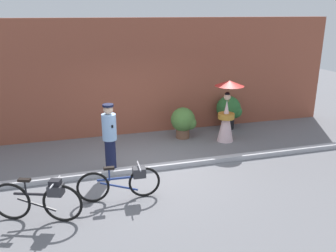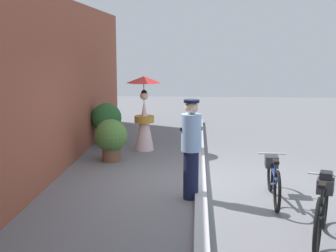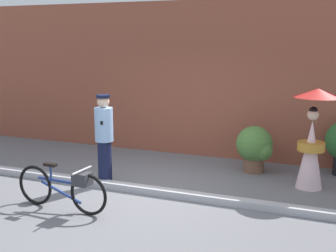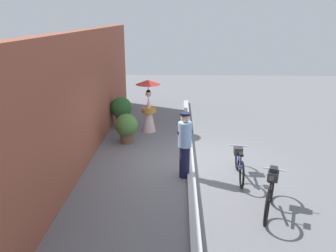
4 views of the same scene
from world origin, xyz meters
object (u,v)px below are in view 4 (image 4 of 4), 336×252
(bicycle_near_officer, at_px, (271,191))
(potted_plant_by_door, at_px, (122,109))
(bicycle_far_side, at_px, (239,162))
(person_officer, at_px, (185,144))
(person_with_parasol, at_px, (149,105))
(potted_plant_small, at_px, (127,126))

(bicycle_near_officer, height_order, potted_plant_by_door, potted_plant_by_door)
(bicycle_far_side, xyz_separation_m, person_officer, (-0.07, 1.39, 0.52))
(bicycle_near_officer, height_order, person_with_parasol, person_with_parasol)
(person_with_parasol, xyz_separation_m, potted_plant_small, (-1.13, 0.60, -0.42))
(bicycle_far_side, distance_m, person_with_parasol, 4.43)
(bicycle_near_officer, xyz_separation_m, person_with_parasol, (5.12, 3.00, 0.50))
(potted_plant_by_door, bearing_deg, person_with_parasol, -119.48)
(bicycle_near_officer, height_order, person_officer, person_officer)
(potted_plant_small, bearing_deg, bicycle_near_officer, -137.93)
(bicycle_near_officer, distance_m, bicycle_far_side, 1.64)
(bicycle_far_side, bearing_deg, person_with_parasol, 36.43)
(bicycle_near_officer, relative_size, person_officer, 0.97)
(person_officer, distance_m, potted_plant_small, 3.10)
(bicycle_far_side, relative_size, potted_plant_by_door, 1.56)
(potted_plant_small, bearing_deg, potted_plant_by_door, 14.58)
(bicycle_far_side, bearing_deg, potted_plant_by_door, 41.57)
(person_with_parasol, bearing_deg, bicycle_far_side, -143.57)
(bicycle_near_officer, relative_size, potted_plant_by_door, 1.50)
(person_officer, bearing_deg, potted_plant_by_door, 28.42)
(bicycle_near_officer, distance_m, person_officer, 2.38)
(bicycle_far_side, height_order, person_with_parasol, person_with_parasol)
(potted_plant_by_door, bearing_deg, bicycle_far_side, -138.43)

